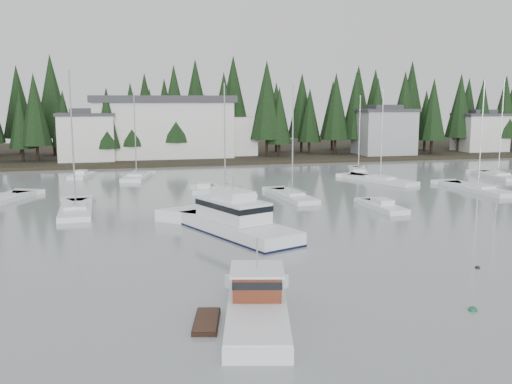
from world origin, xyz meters
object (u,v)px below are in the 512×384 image
lobster_boat_brown (255,311)px  house_east_a (384,131)px  cabin_cruiser_center (236,224)px  runabout_1 (382,208)px  harbor_inn (174,127)px  house_west (87,136)px  sailboat_6 (292,198)px  sailboat_2 (498,177)px  sailboat_10 (478,190)px  runabout_3 (81,177)px  sailboat_3 (380,181)px  sailboat_11 (137,178)px  sailboat_5 (225,193)px  runabout_4 (204,191)px  house_east_b (480,131)px  sailboat_1 (358,173)px  sailboat_8 (76,211)px

lobster_boat_brown → house_east_a: bearing=-16.8°
cabin_cruiser_center → runabout_1: size_ratio=1.87×
harbor_inn → cabin_cruiser_center: 59.98m
house_west → sailboat_6: size_ratio=0.74×
sailboat_2 → sailboat_6: sailboat_2 is taller
sailboat_10 → runabout_3: bearing=59.5°
sailboat_3 → sailboat_11: size_ratio=1.06×
house_west → sailboat_6: bearing=-60.4°
house_west → harbor_inn: (15.04, 3.34, 1.12)m
sailboat_2 → sailboat_5: sailboat_2 is taller
sailboat_11 → runabout_3: (-7.46, 2.83, 0.07)m
runabout_4 → runabout_1: bearing=-118.5°
lobster_boat_brown → sailboat_2: sailboat_2 is taller
house_east_b → runabout_3: house_east_b is taller
sailboat_1 → sailboat_6: (-15.66, -18.08, 0.01)m
house_east_b → lobster_boat_brown: house_east_b is taller
house_west → sailboat_8: (1.06, -43.95, -4.59)m
runabout_1 → sailboat_11: bearing=36.2°
sailboat_2 → runabout_3: size_ratio=2.47×
house_east_b → sailboat_11: 72.26m
harbor_inn → sailboat_11: size_ratio=2.45×
house_east_a → sailboat_11: size_ratio=0.88×
sailboat_3 → sailboat_1: bearing=-25.9°
sailboat_2 → sailboat_3: bearing=94.9°
cabin_cruiser_center → sailboat_6: (9.31, 15.01, -0.74)m
cabin_cruiser_center → sailboat_3: sailboat_3 is taller
sailboat_1 → sailboat_11: size_ratio=0.98×
house_east_b → sailboat_3: 50.04m
harbor_inn → runabout_4: 38.57m
sailboat_10 → sailboat_1: bearing=17.4°
house_west → runabout_1: (30.39, -49.49, -4.52)m
house_west → runabout_1: size_ratio=1.37×
sailboat_1 → sailboat_5: sailboat_5 is taller
sailboat_3 → runabout_1: bearing=133.2°
sailboat_1 → runabout_4: sailboat_1 is taller
house_east_b → house_west: bearing=-179.2°
sailboat_2 → sailboat_11: size_ratio=1.15×
runabout_1 → sailboat_1: bearing=-21.8°
cabin_cruiser_center → sailboat_5: 19.70m
sailboat_2 → runabout_4: size_ratio=2.49×
house_west → sailboat_3: 50.31m
sailboat_3 → lobster_boat_brown: bearing=125.9°
harbor_inn → runabout_3: bearing=-124.4°
sailboat_3 → sailboat_6: bearing=100.5°
harbor_inn → sailboat_1: (24.17, -26.68, -5.72)m
sailboat_2 → sailboat_6: 34.11m
cabin_cruiser_center → runabout_4: cabin_cruiser_center is taller
sailboat_11 → runabout_3: 7.98m
sailboat_5 → runabout_4: size_ratio=2.34×
sailboat_2 → sailboat_10: bearing=139.5°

